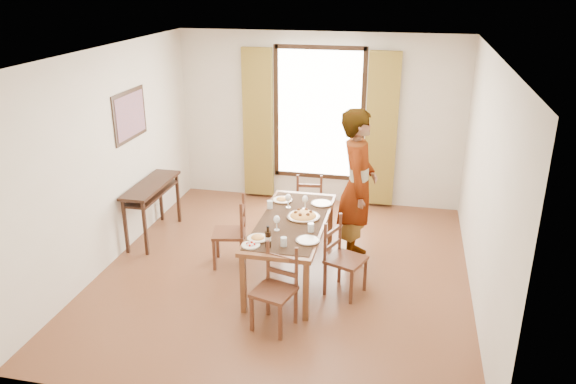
% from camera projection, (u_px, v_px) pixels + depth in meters
% --- Properties ---
extents(ground, '(5.00, 5.00, 0.00)m').
position_uv_depth(ground, '(285.00, 271.00, 7.07)').
color(ground, '#512C19').
rests_on(ground, ground).
extents(room_shell, '(4.60, 5.10, 2.74)m').
position_uv_depth(room_shell, '(287.00, 151.00, 6.62)').
color(room_shell, beige).
rests_on(room_shell, ground).
extents(console_table, '(0.38, 1.20, 0.80)m').
position_uv_depth(console_table, '(151.00, 191.00, 7.77)').
color(console_table, black).
rests_on(console_table, ground).
extents(dining_table, '(0.81, 1.90, 0.76)m').
position_uv_depth(dining_table, '(292.00, 225.00, 6.71)').
color(dining_table, brown).
rests_on(dining_table, ground).
extents(chair_west, '(0.47, 0.47, 0.91)m').
position_uv_depth(chair_west, '(232.00, 234.00, 7.11)').
color(chair_west, brown).
rests_on(chair_west, ground).
extents(chair_north, '(0.43, 0.43, 0.87)m').
position_uv_depth(chair_north, '(310.00, 202.00, 8.13)').
color(chair_north, brown).
rests_on(chair_north, ground).
extents(chair_south, '(0.49, 0.49, 0.90)m').
position_uv_depth(chair_south, '(275.00, 291.00, 5.84)').
color(chair_south, brown).
rests_on(chair_south, ground).
extents(chair_east, '(0.52, 0.52, 0.91)m').
position_uv_depth(chair_east, '(343.00, 260.00, 6.47)').
color(chair_east, brown).
rests_on(chair_east, ground).
extents(man, '(0.76, 0.52, 2.00)m').
position_uv_depth(man, '(358.00, 187.00, 7.04)').
color(man, gray).
rests_on(man, ground).
extents(plate_sw, '(0.27, 0.27, 0.05)m').
position_uv_depth(plate_sw, '(258.00, 237.00, 6.20)').
color(plate_sw, silver).
rests_on(plate_sw, dining_table).
extents(plate_se, '(0.27, 0.27, 0.05)m').
position_uv_depth(plate_se, '(308.00, 239.00, 6.15)').
color(plate_se, silver).
rests_on(plate_se, dining_table).
extents(plate_nw, '(0.27, 0.27, 0.05)m').
position_uv_depth(plate_nw, '(282.00, 199.00, 7.25)').
color(plate_nw, silver).
rests_on(plate_nw, dining_table).
extents(plate_ne, '(0.27, 0.27, 0.05)m').
position_uv_depth(plate_ne, '(322.00, 202.00, 7.14)').
color(plate_ne, silver).
rests_on(plate_ne, dining_table).
extents(pasta_platter, '(0.40, 0.40, 0.10)m').
position_uv_depth(pasta_platter, '(303.00, 214.00, 6.74)').
color(pasta_platter, '#B45B17').
rests_on(pasta_platter, dining_table).
extents(caprese_plate, '(0.20, 0.20, 0.04)m').
position_uv_depth(caprese_plate, '(251.00, 244.00, 6.05)').
color(caprese_plate, silver).
rests_on(caprese_plate, dining_table).
extents(wine_glass_a, '(0.08, 0.08, 0.18)m').
position_uv_depth(wine_glass_a, '(277.00, 223.00, 6.39)').
color(wine_glass_a, white).
rests_on(wine_glass_a, dining_table).
extents(wine_glass_b, '(0.08, 0.08, 0.18)m').
position_uv_depth(wine_glass_b, '(305.00, 202.00, 6.97)').
color(wine_glass_b, white).
rests_on(wine_glass_b, dining_table).
extents(wine_glass_c, '(0.08, 0.08, 0.18)m').
position_uv_depth(wine_glass_c, '(288.00, 201.00, 7.02)').
color(wine_glass_c, white).
rests_on(wine_glass_c, dining_table).
extents(tumbler_a, '(0.07, 0.07, 0.10)m').
position_uv_depth(tumbler_a, '(311.00, 227.00, 6.38)').
color(tumbler_a, silver).
rests_on(tumbler_a, dining_table).
extents(tumbler_b, '(0.07, 0.07, 0.10)m').
position_uv_depth(tumbler_b, '(270.00, 205.00, 7.01)').
color(tumbler_b, silver).
rests_on(tumbler_b, dining_table).
extents(tumbler_c, '(0.07, 0.07, 0.10)m').
position_uv_depth(tumbler_c, '(284.00, 242.00, 6.04)').
color(tumbler_c, silver).
rests_on(tumbler_c, dining_table).
extents(wine_bottle, '(0.07, 0.07, 0.25)m').
position_uv_depth(wine_bottle, '(268.00, 236.00, 5.99)').
color(wine_bottle, black).
rests_on(wine_bottle, dining_table).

